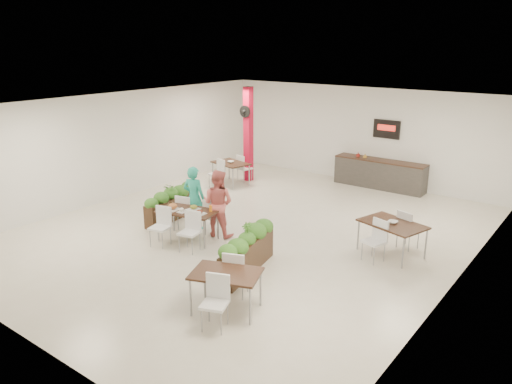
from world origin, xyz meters
TOP-DOWN VIEW (x-y plane):
  - ground at (0.00, 0.00)m, footprint 12.00×12.00m
  - room_shell at (0.00, 0.00)m, footprint 10.10×12.10m
  - red_column at (-3.00, 3.79)m, footprint 0.40×0.41m
  - service_counter at (1.00, 5.65)m, footprint 3.00×0.64m
  - main_table at (-0.88, -1.35)m, footprint 1.55×1.85m
  - diner_man at (-1.27, -0.70)m, footprint 0.67×0.52m
  - diner_woman at (-0.47, -0.70)m, footprint 0.93×0.80m
  - planter_left at (-2.23, -0.60)m, footprint 0.58×1.94m
  - planter_right at (1.36, -1.89)m, footprint 0.75×2.05m
  - side_table_a at (-3.17, 3.05)m, footprint 1.37×1.67m
  - side_table_b at (3.41, 0.77)m, footprint 1.58×1.67m
  - side_table_c at (2.03, -3.36)m, footprint 1.41×1.66m

SIDE VIEW (x-z plane):
  - ground at x=0.00m, z-range 0.00..0.00m
  - service_counter at x=1.00m, z-range -0.61..1.59m
  - planter_right at x=1.36m, z-range -0.03..1.06m
  - planter_left at x=-2.23m, z-range 0.00..1.02m
  - side_table_c at x=2.03m, z-range 0.16..1.09m
  - side_table_a at x=-3.17m, z-range 0.17..1.09m
  - main_table at x=-0.88m, z-range 0.17..1.10m
  - side_table_b at x=3.41m, z-range 0.18..1.11m
  - diner_man at x=-1.27m, z-range 0.00..1.64m
  - diner_woman at x=-0.47m, z-range 0.00..1.68m
  - red_column at x=-3.00m, z-range 0.04..3.24m
  - room_shell at x=0.00m, z-range 0.40..3.62m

